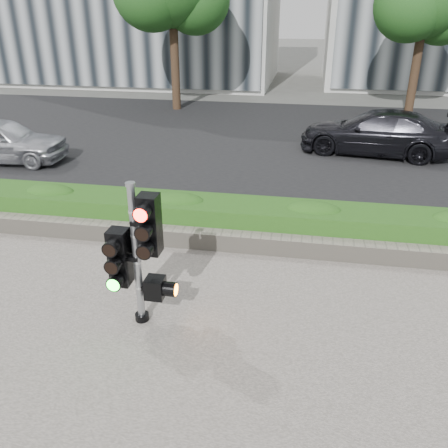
% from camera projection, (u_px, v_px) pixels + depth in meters
% --- Properties ---
extents(ground, '(120.00, 120.00, 0.00)m').
position_uv_depth(ground, '(212.00, 307.00, 7.42)').
color(ground, '#51514C').
rests_on(ground, ground).
extents(sidewalk, '(16.00, 11.00, 0.03)m').
position_uv_depth(sidewalk, '(167.00, 437.00, 5.18)').
color(sidewalk, '#9E9389').
rests_on(sidewalk, ground).
extents(road, '(60.00, 13.00, 0.02)m').
position_uv_depth(road, '(269.00, 140.00, 16.33)').
color(road, black).
rests_on(road, ground).
extents(curb, '(60.00, 0.25, 0.12)m').
position_uv_depth(curb, '(241.00, 221.00, 10.20)').
color(curb, gray).
rests_on(curb, ground).
extents(stone_wall, '(12.00, 0.32, 0.34)m').
position_uv_depth(stone_wall, '(232.00, 241.00, 9.03)').
color(stone_wall, gray).
rests_on(stone_wall, sidewalk).
extents(hedge, '(12.00, 1.00, 0.68)m').
position_uv_depth(hedge, '(237.00, 219.00, 9.53)').
color(hedge, '#46912C').
rests_on(hedge, sidewalk).
extents(traffic_signal, '(0.75, 0.54, 2.17)m').
position_uv_depth(traffic_signal, '(139.00, 248.00, 6.59)').
color(traffic_signal, black).
rests_on(traffic_signal, sidewalk).
extents(car_silver, '(3.86, 1.77, 1.28)m').
position_uv_depth(car_silver, '(1.00, 140.00, 13.84)').
color(car_silver, '#BABCC2').
rests_on(car_silver, road).
extents(car_dark, '(4.81, 2.59, 1.32)m').
position_uv_depth(car_dark, '(376.00, 132.00, 14.59)').
color(car_dark, black).
rests_on(car_dark, road).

